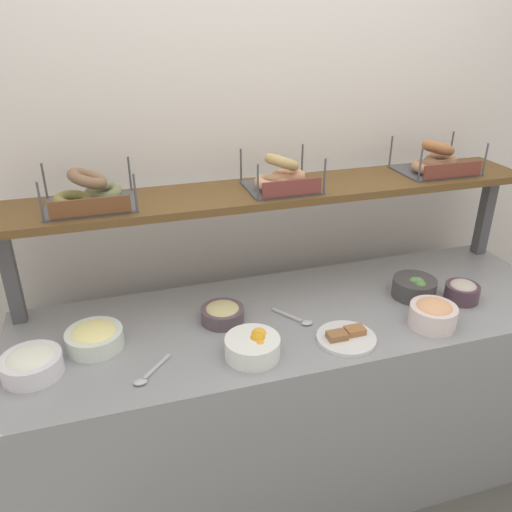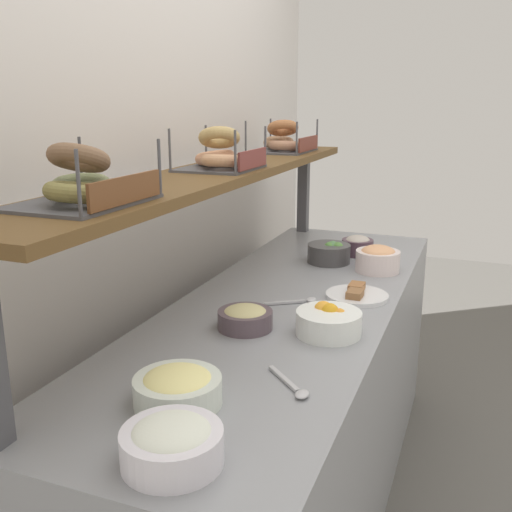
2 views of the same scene
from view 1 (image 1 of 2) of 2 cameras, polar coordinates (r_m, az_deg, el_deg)
ground_plane at (r=2.59m, az=4.07°, el=-22.48°), size 8.00×8.00×0.00m
back_wall at (r=2.36m, az=0.21°, el=7.74°), size 3.39×0.06×2.40m
deli_counter at (r=2.29m, az=4.41°, el=-15.40°), size 2.19×0.70×0.85m
shelf_riser_left at (r=2.09m, az=-25.44°, el=-1.82°), size 0.05×0.05×0.40m
shelf_riser_right at (r=2.67m, az=23.92°, el=4.26°), size 0.05×0.05×0.40m
upper_shelf at (r=2.09m, az=2.51°, el=7.14°), size 2.15×0.32×0.03m
bowl_egg_salad at (r=1.92m, az=-17.35°, el=-8.50°), size 0.20×0.20×0.08m
bowl_cream_cheese at (r=1.86m, az=-23.47°, el=-10.77°), size 0.19×0.19×0.09m
bowl_lox_spread at (r=2.05m, az=18.89°, el=-6.02°), size 0.17×0.17×0.11m
bowl_hummus at (r=1.98m, az=-3.70°, el=-6.28°), size 0.16×0.16×0.07m
bowl_tuna_salad at (r=2.26m, az=21.73°, el=-3.58°), size 0.14×0.14×0.09m
bowl_veggie_mix at (r=2.23m, az=17.04°, el=-3.30°), size 0.18×0.18×0.09m
bowl_fruit_salad at (r=1.79m, az=-0.30°, el=-9.87°), size 0.19×0.19×0.09m
serving_plate_white at (r=1.91m, az=9.89°, el=-8.79°), size 0.21×0.21×0.04m
serving_spoon_near_plate at (r=1.99m, az=4.58°, el=-6.97°), size 0.12×0.15×0.01m
serving_spoon_by_edge at (r=1.75m, az=-11.81°, el=-12.70°), size 0.14×0.14×0.01m
bagel_basket_poppy at (r=1.95m, az=-17.91°, el=6.49°), size 0.32×0.25×0.15m
bagel_basket_sesame at (r=2.06m, az=2.78°, el=8.71°), size 0.27×0.25×0.15m
bagel_basket_everything at (r=2.40m, az=19.19°, el=9.81°), size 0.32×0.25×0.15m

